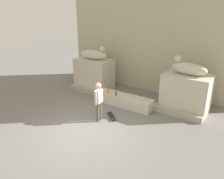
# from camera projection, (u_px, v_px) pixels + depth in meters

# --- Properties ---
(ground_plane) EXTENTS (40.00, 40.00, 0.00)m
(ground_plane) POSITION_uv_depth(u_px,v_px,m) (85.00, 131.00, 8.75)
(ground_plane) COLOR slate
(facade_wall) EXTENTS (10.07, 0.60, 5.86)m
(facade_wall) POSITION_uv_depth(u_px,v_px,m) (151.00, 37.00, 12.12)
(facade_wall) COLOR #BDB596
(facade_wall) RESTS_ON ground_plane
(pedestal_left) EXTENTS (2.03, 1.29, 1.71)m
(pedestal_left) POSITION_uv_depth(u_px,v_px,m) (94.00, 74.00, 12.89)
(pedestal_left) COLOR beige
(pedestal_left) RESTS_ON ground_plane
(pedestal_right) EXTENTS (2.03, 1.29, 1.71)m
(pedestal_right) POSITION_uv_depth(u_px,v_px,m) (186.00, 93.00, 10.14)
(pedestal_right) COLOR beige
(pedestal_right) RESTS_ON ground_plane
(statue_reclining_left) EXTENTS (1.67, 0.80, 0.78)m
(statue_reclining_left) POSITION_uv_depth(u_px,v_px,m) (94.00, 54.00, 12.47)
(statue_reclining_left) COLOR beige
(statue_reclining_left) RESTS_ON pedestal_left
(statue_reclining_right) EXTENTS (1.65, 0.71, 0.78)m
(statue_reclining_right) POSITION_uv_depth(u_px,v_px,m) (188.00, 68.00, 9.76)
(statue_reclining_right) COLOR beige
(statue_reclining_right) RESTS_ON pedestal_right
(ledge_block) EXTENTS (2.97, 0.70, 0.52)m
(ledge_block) POSITION_uv_depth(u_px,v_px,m) (123.00, 100.00, 10.87)
(ledge_block) COLOR beige
(ledge_block) RESTS_ON ground_plane
(skater) EXTENTS (0.24, 0.54, 1.67)m
(skater) POSITION_uv_depth(u_px,v_px,m) (99.00, 100.00, 9.21)
(skater) COLOR brown
(skater) RESTS_ON ground_plane
(skateboard) EXTENTS (0.74, 0.67, 0.08)m
(skateboard) POSITION_uv_depth(u_px,v_px,m) (112.00, 116.00, 9.75)
(skateboard) COLOR black
(skateboard) RESTS_ON ground_plane
(bottle_orange) EXTENTS (0.07, 0.07, 0.26)m
(bottle_orange) POSITION_uv_depth(u_px,v_px,m) (108.00, 91.00, 10.96)
(bottle_orange) COLOR orange
(bottle_orange) RESTS_ON ledge_block
(bottle_brown) EXTENTS (0.07, 0.07, 0.28)m
(bottle_brown) POSITION_uv_depth(u_px,v_px,m) (116.00, 93.00, 10.69)
(bottle_brown) COLOR #593314
(bottle_brown) RESTS_ON ledge_block
(stair_step) EXTENTS (7.27, 0.50, 0.26)m
(stair_step) POSITION_uv_depth(u_px,v_px,m) (128.00, 100.00, 11.26)
(stair_step) COLOR #A9A08F
(stair_step) RESTS_ON ground_plane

